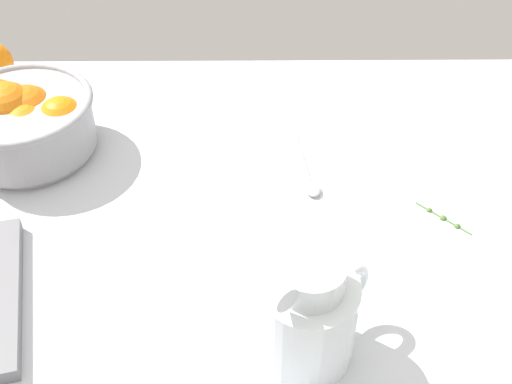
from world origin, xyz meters
TOP-DOWN VIEW (x-y plane):
  - ground_plane at (0.00, 0.00)cm, footprint 127.58×85.42cm
  - fruit_bowl at (-32.35, 16.42)cm, footprint 21.42×21.42cm
  - juice_pitcher at (8.03, -20.03)cm, footprint 13.00×11.39cm
  - spoon at (10.23, 10.13)cm, footprint 3.58×15.62cm
  - herb_sprig_0 at (28.36, 0.88)cm, footprint 6.52×6.54cm

SIDE VIEW (x-z plane):
  - ground_plane at x=0.00cm, z-range -3.00..0.00cm
  - herb_sprig_0 at x=28.36cm, z-range -0.22..0.74cm
  - spoon at x=10.23cm, z-range -0.07..0.93cm
  - fruit_bowl at x=-32.35cm, z-range -0.14..11.16cm
  - juice_pitcher at x=8.03cm, z-range -2.07..13.12cm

